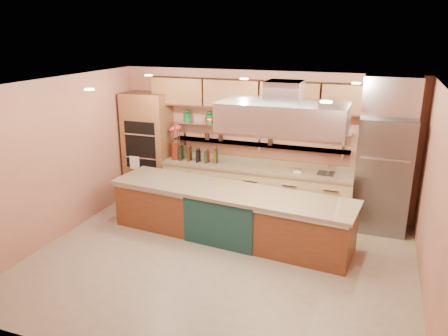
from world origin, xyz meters
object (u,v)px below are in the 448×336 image
at_px(island, 229,214).
at_px(flower_vase, 176,152).
at_px(green_canister, 234,121).
at_px(refrigerator, 383,175).
at_px(copper_kettle, 217,120).
at_px(kitchen_scale, 298,170).

bearing_deg(island, flower_vase, 147.82).
bearing_deg(green_canister, island, -74.25).
relative_size(island, flower_vase, 13.09).
bearing_deg(refrigerator, island, -152.97).
distance_m(refrigerator, copper_kettle, 3.36).
height_order(island, kitchen_scale, kitchen_scale).
distance_m(refrigerator, green_canister, 3.02).
bearing_deg(flower_vase, refrigerator, -0.14).
relative_size(island, green_canister, 24.49).
bearing_deg(refrigerator, green_canister, 175.49).
bearing_deg(refrigerator, copper_kettle, 175.98).
height_order(copper_kettle, green_canister, green_canister).
relative_size(island, copper_kettle, 25.29).
xyz_separation_m(island, green_canister, (-0.42, 1.50, 1.36)).
height_order(island, flower_vase, flower_vase).
relative_size(refrigerator, copper_kettle, 12.41).
xyz_separation_m(flower_vase, green_canister, (1.21, 0.22, 0.71)).
distance_m(island, green_canister, 2.07).
distance_m(kitchen_scale, green_canister, 1.63).
distance_m(kitchen_scale, copper_kettle, 1.93).
bearing_deg(green_canister, copper_kettle, 180.00).
distance_m(copper_kettle, green_canister, 0.36).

